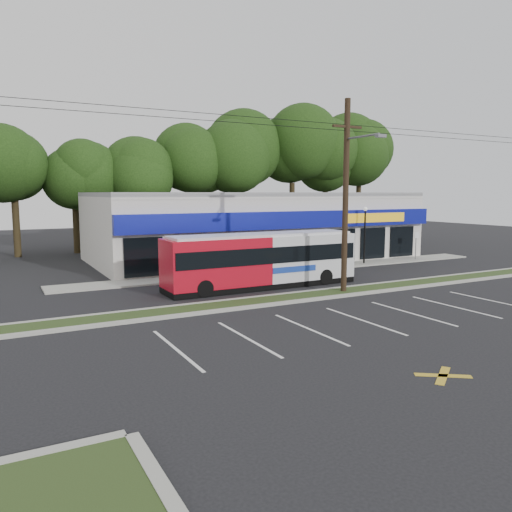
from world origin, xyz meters
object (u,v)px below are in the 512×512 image
at_px(lamp_post, 365,228).
at_px(sign_post, 416,241).
at_px(car_dark, 294,261).
at_px(pedestrian_b, 289,262).
at_px(utility_pole, 344,190).
at_px(metrobus, 262,259).
at_px(pedestrian_a, 281,259).

xyz_separation_m(lamp_post, sign_post, (5.00, -0.23, -1.12)).
bearing_deg(car_dark, pedestrian_b, 139.03).
distance_m(utility_pole, metrobus, 5.93).
bearing_deg(pedestrian_b, lamp_post, -162.84).
bearing_deg(utility_pole, sign_post, 30.15).
distance_m(lamp_post, pedestrian_b, 7.54).
distance_m(car_dark, pedestrian_b, 1.20).
bearing_deg(sign_post, lamp_post, 177.42).
bearing_deg(pedestrian_b, utility_pole, 90.26).
xyz_separation_m(metrobus, pedestrian_a, (3.62, 3.93, -0.72)).
relative_size(utility_pole, lamp_post, 11.76).
height_order(metrobus, pedestrian_a, metrobus).
bearing_deg(car_dark, pedestrian_a, 99.86).
xyz_separation_m(car_dark, pedestrian_a, (-1.03, -0.07, 0.20)).
height_order(metrobus, pedestrian_b, metrobus).
bearing_deg(metrobus, pedestrian_b, 39.91).
bearing_deg(utility_pole, pedestrian_a, 83.86).
xyz_separation_m(utility_pole, metrobus, (-2.81, 3.57, -3.81)).
bearing_deg(lamp_post, car_dark, -177.29).
relative_size(lamp_post, pedestrian_a, 2.42).
height_order(car_dark, pedestrian_b, pedestrian_b).
distance_m(sign_post, pedestrian_a, 12.38).
distance_m(car_dark, pedestrian_a, 1.05).
bearing_deg(car_dark, metrobus, 136.77).
distance_m(sign_post, metrobus, 16.49).
bearing_deg(pedestrian_a, lamp_post, 151.93).
relative_size(lamp_post, pedestrian_b, 2.78).
bearing_deg(metrobus, utility_pole, -52.09).
xyz_separation_m(sign_post, pedestrian_a, (-12.36, -0.14, -0.68)).
bearing_deg(car_dark, sign_post, -83.58).
relative_size(sign_post, pedestrian_b, 1.45).
bearing_deg(pedestrian_b, sign_post, -167.47).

